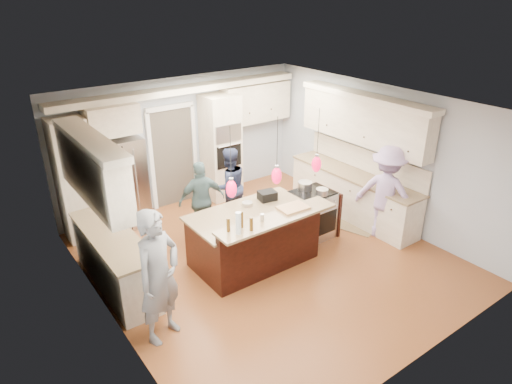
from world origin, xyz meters
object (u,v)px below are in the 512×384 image
person_bar_end (159,277)px  kitchen_island (254,237)px  island_range (312,214)px  person_far_left (229,186)px  refrigerator (120,183)px

person_bar_end → kitchen_island: bearing=-1.7°
kitchen_island → island_range: size_ratio=2.28×
kitchen_island → person_far_left: bearing=72.6°
kitchen_island → person_far_left: (0.46, 1.46, 0.30)m
island_range → person_far_left: bearing=124.6°
island_range → person_bar_end: person_bar_end is taller
kitchen_island → person_far_left: size_ratio=1.34×
island_range → person_bar_end: size_ratio=0.48×
refrigerator → kitchen_island: refrigerator is taller
refrigerator → island_range: refrigerator is taller
person_bar_end → person_far_left: size_ratio=1.22×
refrigerator → person_far_left: bearing=-32.3°
kitchen_island → island_range: kitchen_island is taller
island_range → person_bar_end: (-3.46, -0.82, 0.50)m
island_range → person_far_left: size_ratio=0.59×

